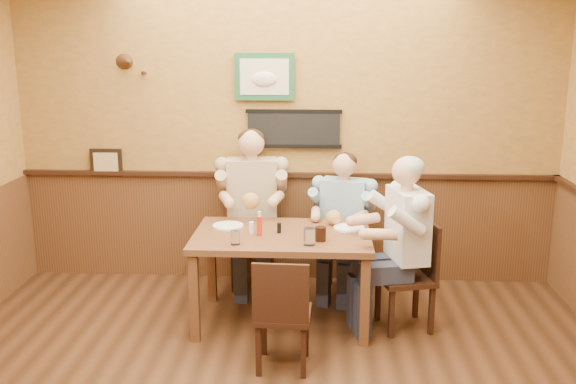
# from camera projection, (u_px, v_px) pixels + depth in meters

# --- Properties ---
(room) EXTENTS (5.02, 5.03, 2.81)m
(room) POSITION_uv_depth(u_px,v_px,m) (288.00, 144.00, 3.57)
(room) COLOR #321D0F
(room) RESTS_ON ground
(dining_table) EXTENTS (1.40, 0.90, 0.75)m
(dining_table) POSITION_uv_depth(u_px,v_px,m) (282.00, 244.00, 5.11)
(dining_table) COLOR brown
(dining_table) RESTS_ON ground
(chair_back_left) EXTENTS (0.46, 0.46, 0.93)m
(chair_back_left) POSITION_uv_depth(u_px,v_px,m) (253.00, 237.00, 5.93)
(chair_back_left) COLOR #321B10
(chair_back_left) RESTS_ON ground
(chair_back_right) EXTENTS (0.46, 0.46, 0.81)m
(chair_back_right) POSITION_uv_depth(u_px,v_px,m) (343.00, 250.00, 5.76)
(chair_back_right) COLOR #321B10
(chair_back_right) RESTS_ON ground
(chair_right_end) EXTENTS (0.49, 0.49, 0.87)m
(chair_right_end) POSITION_uv_depth(u_px,v_px,m) (405.00, 276.00, 5.05)
(chair_right_end) COLOR #321B10
(chair_right_end) RESTS_ON ground
(chair_near_side) EXTENTS (0.39, 0.39, 0.82)m
(chair_near_side) POSITION_uv_depth(u_px,v_px,m) (283.00, 312.00, 4.45)
(chair_near_side) COLOR #321B10
(chair_near_side) RESTS_ON ground
(diner_tan_shirt) EXTENTS (0.66, 0.66, 1.32)m
(diner_tan_shirt) POSITION_uv_depth(u_px,v_px,m) (252.00, 217.00, 5.88)
(diner_tan_shirt) COLOR #CBB28B
(diner_tan_shirt) RESTS_ON ground
(diner_blue_polo) EXTENTS (0.65, 0.65, 1.16)m
(diner_blue_polo) POSITION_uv_depth(u_px,v_px,m) (344.00, 231.00, 5.72)
(diner_blue_polo) COLOR #89AECE
(diner_blue_polo) RESTS_ON ground
(diner_white_elder) EXTENTS (0.69, 0.69, 1.25)m
(diner_white_elder) POSITION_uv_depth(u_px,v_px,m) (406.00, 253.00, 5.01)
(diner_white_elder) COLOR silver
(diner_white_elder) RESTS_ON ground
(water_glass_left) EXTENTS (0.09, 0.09, 0.11)m
(water_glass_left) POSITION_uv_depth(u_px,v_px,m) (235.00, 238.00, 4.80)
(water_glass_left) COLOR white
(water_glass_left) RESTS_ON dining_table
(water_glass_mid) EXTENTS (0.11, 0.11, 0.13)m
(water_glass_mid) POSITION_uv_depth(u_px,v_px,m) (309.00, 237.00, 4.79)
(water_glass_mid) COLOR white
(water_glass_mid) RESTS_ON dining_table
(cola_tumbler) EXTENTS (0.10, 0.10, 0.11)m
(cola_tumbler) POSITION_uv_depth(u_px,v_px,m) (321.00, 234.00, 4.89)
(cola_tumbler) COLOR black
(cola_tumbler) RESTS_ON dining_table
(hot_sauce_bottle) EXTENTS (0.05, 0.05, 0.18)m
(hot_sauce_bottle) POSITION_uv_depth(u_px,v_px,m) (259.00, 225.00, 5.01)
(hot_sauce_bottle) COLOR #B73213
(hot_sauce_bottle) RESTS_ON dining_table
(salt_shaker) EXTENTS (0.05, 0.05, 0.10)m
(salt_shaker) POSITION_uv_depth(u_px,v_px,m) (251.00, 228.00, 5.06)
(salt_shaker) COLOR white
(salt_shaker) RESTS_ON dining_table
(pepper_shaker) EXTENTS (0.04, 0.04, 0.08)m
(pepper_shaker) POSITION_uv_depth(u_px,v_px,m) (279.00, 228.00, 5.09)
(pepper_shaker) COLOR black
(pepper_shaker) RESTS_ON dining_table
(plate_far_left) EXTENTS (0.33, 0.33, 0.02)m
(plate_far_left) POSITION_uv_depth(u_px,v_px,m) (228.00, 226.00, 5.26)
(plate_far_left) COLOR white
(plate_far_left) RESTS_ON dining_table
(plate_far_right) EXTENTS (0.25, 0.25, 0.02)m
(plate_far_right) POSITION_uv_depth(u_px,v_px,m) (349.00, 228.00, 5.21)
(plate_far_right) COLOR white
(plate_far_right) RESTS_ON dining_table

